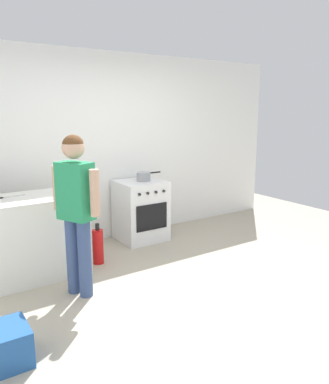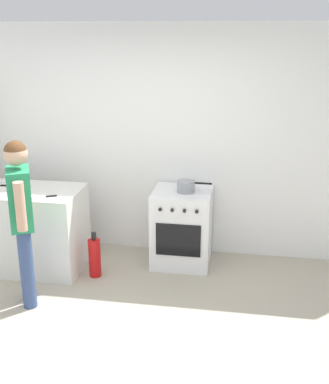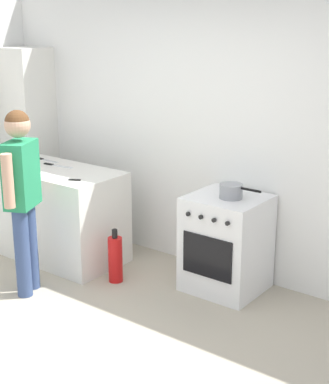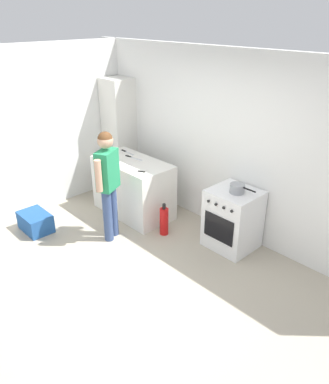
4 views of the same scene
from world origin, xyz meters
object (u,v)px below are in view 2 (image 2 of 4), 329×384
pot (186,186)px  person (21,210)px  oven_left (182,227)px  fire_extinguisher (95,257)px  knife_utility (45,197)px  knife_bread (15,186)px

pot → person: (-1.38, -1.07, 0.04)m
oven_left → fire_extinguisher: bearing=-151.2°
pot → fire_extinguisher: 1.24m
pot → knife_utility: pot is taller
knife_bread → pot: bearing=8.0°
oven_left → knife_bread: 1.88m
person → fire_extinguisher: size_ratio=3.19×
knife_utility → person: 0.52m
oven_left → knife_bread: knife_bread is taller
knife_bread → person: person is taller
knife_utility → person: size_ratio=0.15×
pot → oven_left: bearing=156.0°
pot → knife_bread: size_ratio=1.07×
knife_utility → fire_extinguisher: size_ratio=0.48×
knife_bread → oven_left: bearing=8.8°
pot → person: bearing=-142.1°
fire_extinguisher → knife_bread: bearing=167.8°
oven_left → fire_extinguisher: 1.01m
oven_left → person: bearing=-140.7°
pot → knife_utility: 1.48m
oven_left → fire_extinguisher: oven_left is taller
person → knife_bread: bearing=119.5°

